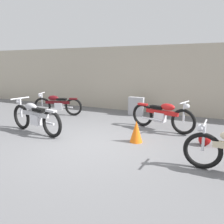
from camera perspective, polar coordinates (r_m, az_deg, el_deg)
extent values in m
plane|color=slate|center=(5.62, -5.15, -8.05)|extent=(40.00, 40.00, 0.00)
cube|color=#B2A893|center=(9.31, 8.64, 8.19)|extent=(18.00, 0.30, 2.65)
cube|color=#9E9EA3|center=(8.62, 6.16, 1.44)|extent=(0.59, 0.20, 0.71)
sphere|color=maroon|center=(5.90, 22.47, -6.52)|extent=(0.29, 0.29, 0.29)
cone|color=orange|center=(5.68, 6.18, -4.94)|extent=(0.32, 0.32, 0.55)
torus|color=black|center=(9.12, -17.26, 1.43)|extent=(0.66, 0.29, 0.67)
torus|color=black|center=(8.68, -9.76, 1.29)|extent=(0.66, 0.29, 0.67)
cube|color=silver|center=(8.86, -13.33, 1.48)|extent=(0.34, 0.27, 0.26)
cube|color=#590F14|center=(8.85, -13.65, 2.42)|extent=(0.93, 0.39, 0.11)
ellipsoid|color=#590F14|center=(8.89, -14.71, 3.48)|extent=(0.44, 0.30, 0.18)
cube|color=black|center=(8.78, -12.68, 3.18)|extent=(0.40, 0.27, 0.07)
cube|color=#590F14|center=(8.63, -9.83, 3.33)|extent=(0.31, 0.20, 0.06)
cylinder|color=silver|center=(9.08, -17.36, 3.00)|extent=(0.05, 0.05, 0.51)
cylinder|color=silver|center=(9.04, -17.46, 4.59)|extent=(0.20, 0.52, 0.03)
sphere|color=silver|center=(9.09, -17.84, 4.01)|extent=(0.13, 0.13, 0.13)
cylinder|color=silver|center=(8.91, -11.95, 1.18)|extent=(0.63, 0.26, 0.06)
torus|color=black|center=(6.54, 17.64, -2.38)|extent=(0.72, 0.28, 0.73)
torus|color=black|center=(7.16, 7.77, -0.71)|extent=(0.72, 0.28, 0.73)
cube|color=silver|center=(6.84, 12.13, -1.29)|extent=(0.36, 0.28, 0.28)
cube|color=#B21919|center=(6.79, 12.55, -0.04)|extent=(1.01, 0.36, 0.12)
ellipsoid|color=#B21919|center=(6.67, 13.97, 1.25)|extent=(0.47, 0.31, 0.20)
cube|color=black|center=(6.85, 11.29, 1.22)|extent=(0.43, 0.28, 0.08)
cube|color=#B21919|center=(7.09, 7.85, 1.96)|extent=(0.34, 0.20, 0.06)
cylinder|color=silver|center=(6.48, 17.79, -0.04)|extent=(0.06, 0.06, 0.55)
cylinder|color=silver|center=(6.44, 17.95, 2.35)|extent=(0.19, 0.57, 0.04)
sphere|color=silver|center=(6.42, 18.54, 1.39)|extent=(0.14, 0.14, 0.14)
cylinder|color=silver|center=(6.85, 10.16, -1.79)|extent=(0.69, 0.24, 0.06)
torus|color=black|center=(7.29, -22.00, -1.15)|extent=(0.75, 0.22, 0.75)
torus|color=black|center=(6.19, -15.05, -2.91)|extent=(0.75, 0.22, 0.75)
cube|color=silver|center=(6.68, -18.56, -1.86)|extent=(0.36, 0.26, 0.29)
cube|color=#ADADB2|center=(6.69, -18.92, -0.42)|extent=(1.06, 0.29, 0.12)
ellipsoid|color=#ADADB2|center=(6.80, -19.93, 1.30)|extent=(0.48, 0.28, 0.21)
cube|color=black|center=(6.52, -18.05, 0.52)|extent=(0.44, 0.25, 0.08)
cube|color=#ADADB2|center=(6.11, -15.22, 0.26)|extent=(0.35, 0.18, 0.06)
cylinder|color=silver|center=(7.24, -22.17, 1.03)|extent=(0.06, 0.06, 0.57)
cylinder|color=silver|center=(7.20, -22.35, 3.24)|extent=(0.14, 0.59, 0.04)
sphere|color=silver|center=(7.28, -22.63, 2.49)|extent=(0.14, 0.14, 0.14)
cylinder|color=silver|center=(6.61, -16.61, -2.52)|extent=(0.72, 0.19, 0.06)
torus|color=black|center=(4.56, 22.00, -9.11)|extent=(0.70, 0.11, 0.70)
cylinder|color=silver|center=(4.47, 22.27, -5.93)|extent=(0.05, 0.05, 0.53)
cylinder|color=silver|center=(4.40, 22.54, -2.65)|extent=(0.05, 0.56, 0.03)
sphere|color=silver|center=(4.43, 21.45, -3.76)|extent=(0.13, 0.13, 0.13)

